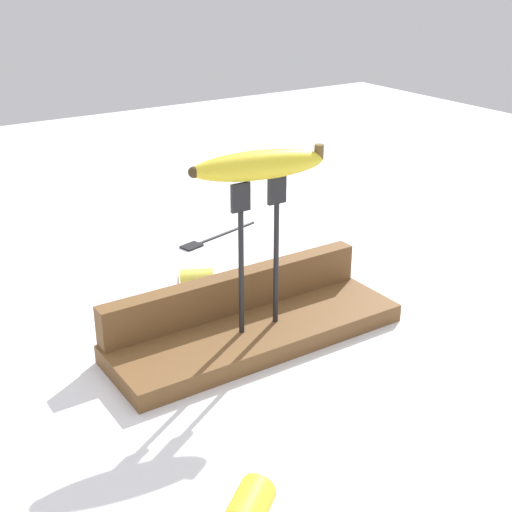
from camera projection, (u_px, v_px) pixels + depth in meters
ground_plane at (256, 341)px, 0.96m from camera, size 3.00×3.00×0.00m
wooden_board at (256, 332)px, 0.95m from camera, size 0.41×0.13×0.03m
board_backstop at (235, 291)px, 0.98m from camera, size 0.40×0.03×0.05m
fork_stand_center at (259, 242)px, 0.90m from camera, size 0.08×0.01×0.20m
banana_raised_center at (259, 165)px, 0.86m from camera, size 0.18×0.07×0.04m
fork_fallen_near at (211, 238)px, 1.29m from camera, size 0.18×0.06×0.01m
banana_chunk_near at (194, 283)px, 1.07m from camera, size 0.06×0.06×0.04m
banana_chunk_far at (250, 507)px, 0.65m from camera, size 0.06×0.06×0.04m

